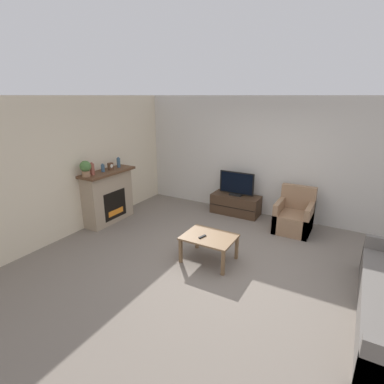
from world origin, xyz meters
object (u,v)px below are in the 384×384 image
at_px(fireplace, 108,196).
at_px(mantel_clock, 110,166).
at_px(coffee_table, 209,239).
at_px(remote, 202,237).
at_px(tv, 237,185).
at_px(mantel_vase_centre_left, 103,168).
at_px(tv_stand, 236,204).
at_px(potted_plant, 86,168).
at_px(mantel_vase_right, 119,162).
at_px(mantel_vase_left, 92,169).
at_px(armchair, 294,217).

relative_size(fireplace, mantel_clock, 8.50).
relative_size(coffee_table, remote, 5.51).
distance_m(mantel_clock, tv, 2.87).
height_order(mantel_vase_centre_left, mantel_clock, mantel_vase_centre_left).
distance_m(mantel_vase_centre_left, coffee_table, 2.82).
distance_m(tv_stand, remote, 2.35).
relative_size(potted_plant, remote, 2.05).
bearing_deg(fireplace, mantel_vase_right, 87.47).
bearing_deg(mantel_vase_right, potted_plant, -90.00).
relative_size(mantel_vase_left, mantel_vase_right, 1.11).
bearing_deg(potted_plant, armchair, 29.54).
distance_m(mantel_vase_centre_left, tv, 3.01).
distance_m(mantel_vase_right, tv, 2.74).
bearing_deg(mantel_vase_left, potted_plant, -90.00).
relative_size(mantel_vase_left, remote, 1.68).
bearing_deg(potted_plant, fireplace, 91.79).
distance_m(tv_stand, coffee_table, 2.27).
distance_m(fireplace, mantel_clock, 0.66).
bearing_deg(mantel_vase_left, fireplace, 92.53).
bearing_deg(tv_stand, fireplace, -141.62).
xyz_separation_m(mantel_vase_left, mantel_vase_centre_left, (0.00, 0.29, -0.04)).
xyz_separation_m(fireplace, coffee_table, (2.69, -0.42, -0.20)).
bearing_deg(armchair, tv, 168.96).
xyz_separation_m(potted_plant, coffee_table, (2.67, 0.12, -0.94)).
distance_m(mantel_vase_centre_left, remote, 2.74).
height_order(tv_stand, tv, tv).
bearing_deg(mantel_vase_left, tv, 43.99).
bearing_deg(remote, mantel_clock, -177.76).
bearing_deg(mantel_vase_right, fireplace, -92.53).
relative_size(mantel_vase_centre_left, potted_plant, 0.55).
bearing_deg(mantel_vase_centre_left, coffee_table, -6.94).
height_order(mantel_vase_left, mantel_vase_centre_left, mantel_vase_left).
bearing_deg(mantel_vase_right, armchair, 17.47).
height_order(mantel_vase_centre_left, tv, mantel_vase_centre_left).
bearing_deg(fireplace, coffee_table, -8.89).
distance_m(mantel_vase_left, mantel_clock, 0.51).
bearing_deg(mantel_clock, remote, -13.79).
xyz_separation_m(mantel_vase_right, potted_plant, (-0.00, -0.92, 0.06)).
xyz_separation_m(fireplace, mantel_vase_right, (0.02, 0.38, 0.68)).
distance_m(mantel_vase_left, tv, 3.20).
relative_size(mantel_clock, coffee_table, 0.18).
xyz_separation_m(potted_plant, tv_stand, (2.27, 2.35, -1.11)).
xyz_separation_m(mantel_vase_left, remote, (2.59, -0.13, -0.82)).
bearing_deg(tv_stand, tv, -90.00).
distance_m(mantel_clock, remote, 2.78).
height_order(mantel_vase_centre_left, remote, mantel_vase_centre_left).
relative_size(mantel_vase_centre_left, remote, 1.14).
bearing_deg(mantel_clock, armchair, 21.02).
relative_size(mantel_vase_right, potted_plant, 0.74).
distance_m(mantel_vase_left, tv_stand, 3.33).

